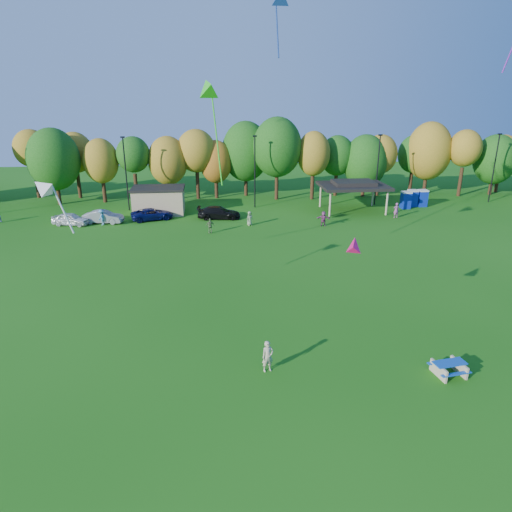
{
  "coord_description": "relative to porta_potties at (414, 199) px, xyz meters",
  "views": [
    {
      "loc": [
        -3.45,
        -17.7,
        13.79
      ],
      "look_at": [
        -1.15,
        6.0,
        5.36
      ],
      "focal_mm": 32.0,
      "sensor_mm": 36.0,
      "label": 1
    }
  ],
  "objects": [
    {
      "name": "ground",
      "position": [
        -22.51,
        -38.21,
        -1.1
      ],
      "size": [
        160.0,
        160.0,
        0.0
      ],
      "primitive_type": "plane",
      "color": "#19600F",
      "rests_on": "ground"
    },
    {
      "name": "tree_line",
      "position": [
        -23.54,
        7.3,
        4.82
      ],
      "size": [
        93.57,
        10.55,
        11.15
      ],
      "color": "black",
      "rests_on": "ground"
    },
    {
      "name": "lamp_posts",
      "position": [
        -20.51,
        1.79,
        3.8
      ],
      "size": [
        64.5,
        0.25,
        9.09
      ],
      "color": "black",
      "rests_on": "ground"
    },
    {
      "name": "utility_building",
      "position": [
        -32.51,
        -0.21,
        0.54
      ],
      "size": [
        6.3,
        4.3,
        3.25
      ],
      "color": "tan",
      "rests_on": "ground"
    },
    {
      "name": "pavilion",
      "position": [
        -8.51,
        -1.21,
        2.13
      ],
      "size": [
        8.2,
        6.2,
        3.77
      ],
      "color": "tan",
      "rests_on": "ground"
    },
    {
      "name": "porta_potties",
      "position": [
        0.0,
        0.0,
        0.0
      ],
      "size": [
        3.75,
        2.1,
        2.18
      ],
      "color": "#0C269E",
      "rests_on": "ground"
    },
    {
      "name": "picnic_table",
      "position": [
        -14.0,
        -36.6,
        -0.67
      ],
      "size": [
        1.89,
        1.64,
        0.73
      ],
      "rotation": [
        0.0,
        0.0,
        0.15
      ],
      "color": "tan",
      "rests_on": "ground"
    },
    {
      "name": "kite_flyer",
      "position": [
        -23.35,
        -35.33,
        -0.23
      ],
      "size": [
        0.72,
        0.58,
        1.74
      ],
      "primitive_type": "imported",
      "rotation": [
        0.0,
        0.0,
        0.28
      ],
      "color": "#BDAD8E",
      "rests_on": "ground"
    },
    {
      "name": "car_a",
      "position": [
        -41.83,
        -4.74,
        -0.4
      ],
      "size": [
        4.34,
        2.49,
        1.39
      ],
      "primitive_type": "imported",
      "rotation": [
        0.0,
        0.0,
        1.35
      ],
      "color": "silver",
      "rests_on": "ground"
    },
    {
      "name": "car_b",
      "position": [
        -38.37,
        -4.24,
        -0.37
      ],
      "size": [
        4.56,
        2.14,
        1.45
      ],
      "primitive_type": "imported",
      "rotation": [
        0.0,
        0.0,
        1.43
      ],
      "color": "gray",
      "rests_on": "ground"
    },
    {
      "name": "car_c",
      "position": [
        -33.02,
        -3.26,
        -0.43
      ],
      "size": [
        5.27,
        3.57,
        1.34
      ],
      "primitive_type": "imported",
      "rotation": [
        0.0,
        0.0,
        1.88
      ],
      "color": "#0D124E",
      "rests_on": "ground"
    },
    {
      "name": "car_d",
      "position": [
        -25.27,
        -3.54,
        -0.37
      ],
      "size": [
        5.14,
        2.37,
        1.46
      ],
      "primitive_type": "imported",
      "rotation": [
        0.0,
        0.0,
        1.5
      ],
      "color": "black",
      "rests_on": "ground"
    },
    {
      "name": "far_person_0",
      "position": [
        -4.35,
        -5.1,
        -0.19
      ],
      "size": [
        0.74,
        0.57,
        1.81
      ],
      "primitive_type": "imported",
      "rotation": [
        0.0,
        0.0,
        3.36
      ],
      "color": "#A54D8E",
      "rests_on": "ground"
    },
    {
      "name": "far_person_1",
      "position": [
        -13.76,
        -7.77,
        -0.27
      ],
      "size": [
        1.61,
        0.88,
        1.66
      ],
      "primitive_type": "imported",
      "rotation": [
        0.0,
        0.0,
        6.01
      ],
      "color": "#86386A",
      "rests_on": "ground"
    },
    {
      "name": "far_person_2",
      "position": [
        -26.3,
        -9.44,
        -0.3
      ],
      "size": [
        1.0,
        0.59,
        1.59
      ],
      "primitive_type": "imported",
      "rotation": [
        0.0,
        0.0,
        3.38
      ],
      "color": "#617749",
      "rests_on": "ground"
    },
    {
      "name": "far_person_3",
      "position": [
        -38.36,
        -5.02,
        -0.22
      ],
      "size": [
        1.02,
        1.3,
        1.76
      ],
      "primitive_type": "imported",
      "rotation": [
        0.0,
        0.0,
        4.34
      ],
      "color": "#5191B3",
      "rests_on": "ground"
    },
    {
      "name": "far_person_5",
      "position": [
        -21.91,
        -6.8,
        -0.3
      ],
      "size": [
        0.93,
        0.82,
        1.59
      ],
      "primitive_type": "imported",
      "rotation": [
        0.0,
        0.0,
        0.5
      ],
      "color": "gray",
      "rests_on": "ground"
    },
    {
      "name": "kite_0",
      "position": [
        -26.02,
        -25.1,
        13.1
      ],
      "size": [
        1.82,
        4.35,
        7.41
      ],
      "color": "green"
    },
    {
      "name": "kite_1",
      "position": [
        -35.33,
        -29.85,
        7.87
      ],
      "size": [
        2.24,
        1.5,
        3.5
      ],
      "color": "silver"
    },
    {
      "name": "kite_3",
      "position": [
        -18.27,
        -32.68,
        4.94
      ],
      "size": [
        1.37,
        1.55,
        1.27
      ],
      "color": "#E20C64"
    }
  ]
}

